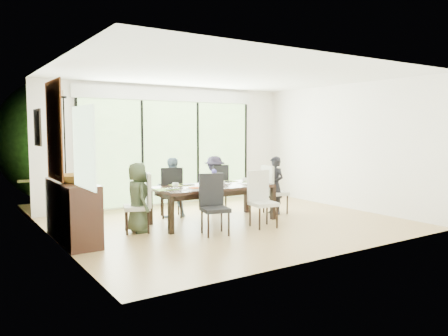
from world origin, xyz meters
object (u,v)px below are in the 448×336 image
person_far_left (171,187)px  cup_a (175,185)px  chair_far_right (214,188)px  vase (214,182)px  chair_far_left (171,192)px  person_right_end (275,185)px  person_left_end (138,197)px  bowl (73,178)px  chair_near_right (264,199)px  cup_c (245,180)px  cup_b (223,183)px  sideboard (72,211)px  laptop (174,189)px  chair_left_end (137,203)px  chair_right_end (276,189)px  person_far_right (215,184)px  chair_near_left (215,204)px  table_top (213,187)px

person_far_left → cup_a: (-0.25, -0.68, 0.14)m
chair_far_right → vase: size_ratio=9.17×
chair_far_left → person_right_end: 2.11m
chair_far_right → person_left_end: 2.20m
person_right_end → bowl: size_ratio=2.41×
chair_near_right → cup_c: size_ratio=8.87×
chair_far_right → cup_b: bearing=57.3°
person_right_end → vase: bearing=-98.4°
sideboard → laptop: bearing=-3.8°
person_left_end → cup_c: person_left_end is taller
person_right_end → sideboard: person_right_end is taller
person_left_end → person_right_end: size_ratio=1.00×
chair_near_right → cup_c: (0.30, 0.97, 0.23)m
chair_far_right → person_right_end: size_ratio=0.85×
chair_left_end → chair_right_end: size_ratio=1.00×
chair_far_right → laptop: 1.70m
person_far_right → vase: person_far_right is taller
chair_near_left → person_right_end: size_ratio=0.85×
laptop → bowl: size_ratio=0.62×
person_far_left → cup_b: (0.60, -0.93, 0.14)m
chair_right_end → vase: (-1.45, 0.05, 0.24)m
laptop → bowl: (-1.69, 0.01, 0.29)m
laptop → chair_far_left: bearing=49.3°
person_far_left → cup_b: size_ratio=12.90×
chair_far_left → chair_near_left: size_ratio=1.00×
laptop → cup_c: bearing=-11.0°
person_left_end → person_far_right: (2.03, 0.83, 0.00)m
chair_far_right → person_far_right: bearing=80.1°
cup_a → bowl: bowl is taller
cup_a → cup_b: bearing=-16.4°
chair_right_end → chair_near_right: (-1.00, -0.87, 0.00)m
chair_near_right → chair_left_end: bearing=165.0°
chair_far_left → cup_b: chair_far_left is taller
person_far_left → cup_a: size_ratio=10.40×
person_left_end → person_far_left: size_ratio=1.00×
chair_near_right → sideboard: chair_near_right is taller
chair_left_end → chair_right_end: same height
cup_b → sideboard: 2.71m
bowl → cup_b: bearing=-0.3°
person_right_end → laptop: 2.33m
chair_near_right → chair_far_right: bearing=96.8°
chair_right_end → chair_near_right: 1.33m
chair_right_end → person_far_left: 2.12m
chair_near_right → cup_a: (-1.20, 1.02, 0.23)m
table_top → person_right_end: size_ratio=1.86×
person_left_end → cup_a: bearing=-76.2°
person_far_right → chair_far_left: bearing=1.7°
cup_b → bowl: 2.70m
person_left_end → person_far_left: 1.32m
vase → cup_b: vase is taller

